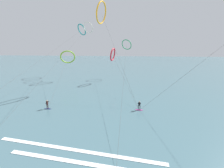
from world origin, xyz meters
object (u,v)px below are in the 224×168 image
kite_crimson (113,55)px  kite_ivory (88,28)px  kite_emerald (127,45)px  kite_amber (101,13)px  surfer_navy (47,105)px  kite_teal (82,30)px  surfer_magenta (139,106)px  kite_lime (68,57)px

kite_crimson → kite_ivory: bearing=-117.9°
kite_emerald → kite_amber: (-5.59, -16.98, 7.25)m
kite_emerald → kite_amber: size_ratio=2.12×
surfer_navy → kite_teal: size_ratio=0.03×
kite_emerald → kite_amber: kite_amber is taller
surfer_magenta → kite_ivory: size_ratio=0.04×
kite_lime → kite_crimson: bearing=157.9°
surfer_navy → kite_teal: bearing=14.3°
surfer_navy → kite_teal: 40.20m
kite_ivory → kite_emerald: size_ratio=0.92×
kite_lime → kite_amber: 18.91m
kite_ivory → kite_emerald: 15.30m
kite_amber → kite_teal: bearing=-136.5°
surfer_navy → kite_ivory: kite_ivory is taller
surfer_magenta → kite_emerald: bearing=95.3°
kite_teal → kite_emerald: bearing=-153.8°
kite_lime → kite_amber: size_ratio=1.15×
surfer_magenta → kite_emerald: (-3.94, 30.53, 11.31)m
kite_amber → kite_emerald: bearing=173.8°
kite_lime → kite_emerald: 21.36m
surfer_magenta → kite_lime: (-22.66, 21.09, 7.25)m
surfer_magenta → kite_ivory: bearing=119.3°
kite_crimson → kite_amber: 13.34m
kite_ivory → kite_teal: size_ratio=0.81×
kite_crimson → kite_lime: 14.90m
surfer_navy → kite_crimson: kite_crimson is taller
kite_ivory → kite_amber: 18.12m
kite_crimson → kite_teal: size_ratio=0.45×
kite_crimson → kite_emerald: 10.18m
kite_teal → kite_emerald: kite_teal is taller
surfer_magenta → kite_teal: 44.04m
kite_lime → kite_emerald: size_ratio=0.54×
kite_ivory → surfer_magenta: bearing=143.3°
kite_teal → surfer_magenta: bearing=160.1°
kite_ivory → kite_lime: 13.95m
kite_teal → kite_lime: 16.35m
surfer_magenta → kite_amber: (-9.53, 13.56, 18.56)m
surfer_navy → kite_lime: (-6.14, 22.97, 7.25)m
kite_crimson → surfer_navy: bearing=-10.5°
surfer_magenta → kite_ivory: (-17.98, 29.53, 17.32)m
surfer_magenta → kite_teal: bearing=120.8°
kite_crimson → kite_amber: bearing=-2.2°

